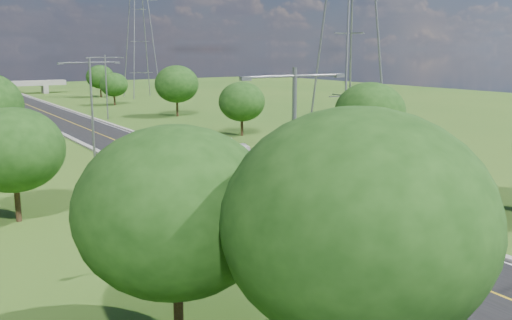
{
  "coord_description": "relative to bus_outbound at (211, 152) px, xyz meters",
  "views": [
    {
      "loc": [
        -21.89,
        -9.76,
        10.82
      ],
      "look_at": [
        -0.41,
        24.25,
        3.0
      ],
      "focal_mm": 40.0,
      "sensor_mm": 36.0,
      "label": 1
    }
  ],
  "objects": [
    {
      "name": "ground",
      "position": [
        -2.35,
        23.46,
        -1.43
      ],
      "size": [
        260.0,
        260.0,
        0.0
      ],
      "primitive_type": "plane",
      "color": "#2A5517",
      "rests_on": "ground"
    },
    {
      "name": "road",
      "position": [
        -2.35,
        29.46,
        -1.4
      ],
      "size": [
        8.0,
        150.0,
        0.06
      ],
      "primitive_type": "cube",
      "color": "black",
      "rests_on": "ground"
    },
    {
      "name": "curb_left",
      "position": [
        -6.6,
        29.46,
        -1.32
      ],
      "size": [
        0.5,
        150.0,
        0.22
      ],
      "primitive_type": "cube",
      "color": "gray",
      "rests_on": "ground"
    },
    {
      "name": "curb_right",
      "position": [
        1.9,
        29.46,
        -1.32
      ],
      "size": [
        0.5,
        150.0,
        0.22
      ],
      "primitive_type": "cube",
      "color": "gray",
      "rests_on": "ground"
    },
    {
      "name": "speed_limit_sign",
      "position": [
        2.85,
        1.45,
        0.17
      ],
      "size": [
        0.55,
        0.09,
        2.4
      ],
      "color": "slate",
      "rests_on": "ground"
    },
    {
      "name": "overpass",
      "position": [
        -2.35,
        103.46,
        0.98
      ],
      "size": [
        30.0,
        3.0,
        3.2
      ],
      "color": "gray",
      "rests_on": "ground"
    },
    {
      "name": "streetlight_near_left",
      "position": [
        -8.35,
        -24.54,
        4.52
      ],
      "size": [
        5.9,
        0.25,
        10.0
      ],
      "color": "slate",
      "rests_on": "ground"
    },
    {
      "name": "streetlight_mid_left",
      "position": [
        -8.35,
        8.46,
        4.52
      ],
      "size": [
        5.9,
        0.25,
        10.0
      ],
      "color": "slate",
      "rests_on": "ground"
    },
    {
      "name": "streetlight_far_right",
      "position": [
        3.65,
        41.46,
        4.52
      ],
      "size": [
        5.9,
        0.25,
        10.0
      ],
      "color": "slate",
      "rests_on": "ground"
    },
    {
      "name": "power_tower_near",
      "position": [
        19.65,
        3.46,
        12.58
      ],
      "size": [
        9.0,
        6.4,
        28.0
      ],
      "color": "slate",
      "rests_on": "ground"
    },
    {
      "name": "power_tower_far",
      "position": [
        23.65,
        78.46,
        12.58
      ],
      "size": [
        9.0,
        6.4,
        28.0
      ],
      "color": "slate",
      "rests_on": "ground"
    },
    {
      "name": "tree_la",
      "position": [
        -16.35,
        -28.54,
        3.84
      ],
      "size": [
        7.14,
        7.14,
        8.3
      ],
      "color": "black",
      "rests_on": "ground"
    },
    {
      "name": "tree_lb",
      "position": [
        -18.35,
        -8.54,
        3.22
      ],
      "size": [
        6.3,
        6.3,
        7.33
      ],
      "color": "black",
      "rests_on": "ground"
    },
    {
      "name": "tree_lf",
      "position": [
        -13.35,
        -34.54,
        4.46
      ],
      "size": [
        7.98,
        7.98,
        9.28
      ],
      "color": "black",
      "rests_on": "ground"
    },
    {
      "name": "tree_rb",
      "position": [
        13.65,
        -6.54,
        3.53
      ],
      "size": [
        6.72,
        6.72,
        7.82
      ],
      "color": "black",
      "rests_on": "ground"
    },
    {
      "name": "tree_rc",
      "position": [
        12.65,
        15.46,
        2.91
      ],
      "size": [
        5.88,
        5.88,
        6.84
      ],
      "color": "black",
      "rests_on": "ground"
    },
    {
      "name": "tree_rd",
      "position": [
        14.65,
        39.46,
        3.84
      ],
      "size": [
        7.14,
        7.14,
        8.3
      ],
      "color": "black",
      "rests_on": "ground"
    },
    {
      "name": "tree_re",
      "position": [
        12.15,
        63.46,
        2.6
      ],
      "size": [
        5.46,
        5.46,
        6.35
      ],
      "color": "black",
      "rests_on": "ground"
    },
    {
      "name": "tree_rf",
      "position": [
        15.65,
        83.46,
        3.22
      ],
      "size": [
        6.3,
        6.3,
        7.33
      ],
      "color": "black",
      "rests_on": "ground"
    },
    {
      "name": "bus_outbound",
      "position": [
        0.0,
        0.0,
        0.0
      ],
      "size": [
        3.09,
        9.98,
        2.74
      ],
      "primitive_type": "imported",
      "rotation": [
        0.0,
        0.0,
        3.22
      ],
      "color": "white",
      "rests_on": "road"
    },
    {
      "name": "bus_inbound",
      "position": [
        -4.94,
        -2.01,
        0.32
      ],
      "size": [
        3.83,
        12.34,
        3.38
      ],
      "primitive_type": "imported",
      "rotation": [
        0.0,
        0.0,
        0.08
      ],
      "color": "silver",
      "rests_on": "road"
    }
  ]
}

